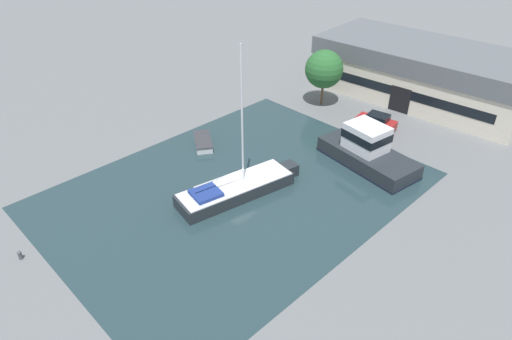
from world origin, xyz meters
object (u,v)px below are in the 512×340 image
(warehouse_building, at_px, (423,72))
(sailboat_moored, at_px, (237,188))
(motor_cruiser, at_px, (367,150))
(small_dinghy, at_px, (203,142))
(parked_car, at_px, (376,121))
(quay_tree_near_building, at_px, (324,69))

(warehouse_building, xyz_separation_m, sailboat_moored, (-0.62, -29.42, -2.54))
(motor_cruiser, bearing_deg, sailboat_moored, 166.56)
(small_dinghy, bearing_deg, warehouse_building, 13.54)
(parked_car, relative_size, sailboat_moored, 0.34)
(small_dinghy, bearing_deg, sailboat_moored, -77.55)
(warehouse_building, height_order, motor_cruiser, warehouse_building)
(parked_car, height_order, motor_cruiser, motor_cruiser)
(quay_tree_near_building, bearing_deg, sailboat_moored, -71.75)
(small_dinghy, bearing_deg, quay_tree_near_building, 24.95)
(warehouse_building, relative_size, quay_tree_near_building, 3.90)
(parked_car, distance_m, sailboat_moored, 18.65)
(warehouse_building, xyz_separation_m, small_dinghy, (-9.21, -26.22, -2.82))
(parked_car, relative_size, small_dinghy, 1.06)
(warehouse_building, xyz_separation_m, parked_car, (0.94, -10.84, -2.35))
(small_dinghy, bearing_deg, parked_car, -0.54)
(sailboat_moored, bearing_deg, small_dinghy, 170.00)
(sailboat_moored, xyz_separation_m, small_dinghy, (-8.59, 3.20, -0.29))
(warehouse_building, height_order, parked_car, warehouse_building)
(parked_car, relative_size, motor_cruiser, 0.44)
(sailboat_moored, bearing_deg, quay_tree_near_building, 118.70)
(parked_car, xyz_separation_m, motor_cruiser, (3.21, -6.61, 0.52))
(warehouse_building, bearing_deg, motor_cruiser, -80.79)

